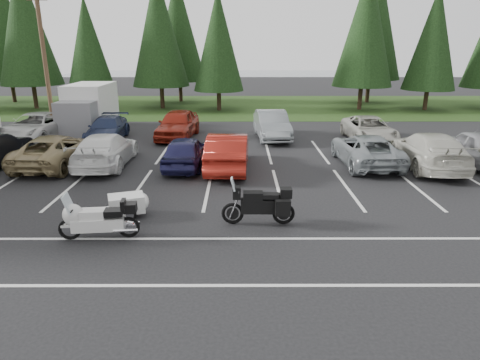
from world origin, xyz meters
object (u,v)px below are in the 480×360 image
Objects in this scene: cargo_trailer at (127,206)px; car_near_8 at (475,147)px; car_near_2 at (56,150)px; car_near_5 at (228,151)px; car_near_7 at (429,150)px; touring_motorcycle at (98,216)px; box_truck at (86,108)px; car_near_3 at (106,150)px; adventure_motorcycle at (258,201)px; car_far_1 at (107,129)px; car_near_4 at (185,152)px; utility_pole at (44,55)px; car_far_2 at (178,124)px; car_far_3 at (272,125)px; car_far_0 at (36,127)px; car_near_6 at (366,150)px; car_far_4 at (369,129)px.

car_near_8 is at bearing 5.29° from cargo_trailer.
car_near_5 is at bearing 179.18° from car_near_2.
car_near_5 is at bearing 5.07° from car_near_7.
box_truck is at bearing 104.09° from touring_motorcycle.
adventure_motorcycle reaches higher than car_near_3.
car_near_3 reaches higher than car_far_1.
cargo_trailer is at bearing 80.73° from car_near_4.
car_far_2 is at bearing -11.41° from utility_pole.
car_near_3 is 1.06× the size of car_far_3.
car_near_3 is 8.04m from touring_motorcycle.
box_truck is 12.74m from car_near_5.
car_near_3 is at bearing -176.58° from car_near_2.
car_far_0 is (-20.31, 5.91, -0.03)m from car_near_7.
utility_pole is 3.58× the size of touring_motorcycle.
car_far_2 is (-14.62, 5.69, 0.04)m from car_near_8.
car_near_8 is 1.01× the size of car_far_1.
car_near_5 is 11.53m from car_near_8.
touring_motorcycle reaches higher than cargo_trailer.
utility_pole is at bearing 174.04° from car_far_2.
car_near_3 is at bearing -0.90° from car_near_6.
car_far_0 is at bearing -128.37° from box_truck.
car_far_0 reaches higher than adventure_motorcycle.
car_near_2 is at bearing 2.42° from car_near_7.
car_far_0 is (-0.09, -2.14, -3.93)m from utility_pole.
utility_pole is 1.84× the size of car_far_2.
utility_pole is at bearing -63.10° from car_near_2.
touring_motorcycle is at bearing -117.62° from car_far_3.
car_near_7 is at bearing 6.73° from cargo_trailer.
car_near_5 is (5.60, -0.58, 0.06)m from car_near_3.
car_near_7 is at bearing -22.40° from car_far_2.
car_near_4 is at bearing -129.10° from car_far_3.
car_near_5 is 1.06× the size of car_near_8.
car_far_2 reaches higher than touring_motorcycle.
box_truck is 1.13× the size of car_far_4.
car_far_4 is at bearing 60.72° from adventure_motorcycle.
car_near_7 is at bearing -177.77° from car_near_2.
cargo_trailer is at bearing 31.91° from car_near_6.
car_near_2 is 5.49m from car_far_1.
utility_pole is 24.16m from car_near_8.
car_far_4 is at bearing -11.97° from car_far_3.
car_far_1 is (4.16, -0.13, -0.10)m from car_far_0.
car_near_3 is 3.69m from car_near_4.
car_near_2 is 16.87m from car_near_7.
car_near_8 reaches higher than car_near_3.
car_far_0 is at bearing -26.51° from car_near_5.
car_far_3 is 14.95m from touring_motorcycle.
car_near_6 is (14.18, 0.15, -0.01)m from car_near_2.
car_far_4 is 17.31m from touring_motorcycle.
car_near_3 is at bearing -106.62° from car_far_2.
car_far_4 is at bearing -141.84° from car_near_5.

